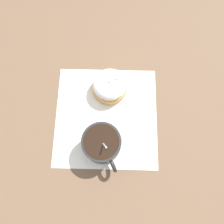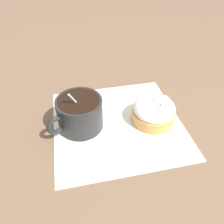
{
  "view_description": "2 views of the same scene",
  "coord_description": "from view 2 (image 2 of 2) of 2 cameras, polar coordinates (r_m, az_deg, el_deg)",
  "views": [
    {
      "loc": [
        0.15,
        0.03,
        0.56
      ],
      "look_at": [
        -0.0,
        0.01,
        0.04
      ],
      "focal_mm": 35.0,
      "sensor_mm": 36.0,
      "label": 1
    },
    {
      "loc": [
        0.05,
        0.34,
        0.33
      ],
      "look_at": [
        0.01,
        0.0,
        0.04
      ],
      "focal_mm": 35.0,
      "sensor_mm": 36.0,
      "label": 2
    }
  ],
  "objects": [
    {
      "name": "ground_plane",
      "position": [
        0.48,
        1.44,
        -2.94
      ],
      "size": [
        3.0,
        3.0,
        0.0
      ],
      "primitive_type": "plane",
      "color": "brown"
    },
    {
      "name": "paper_napkin",
      "position": [
        0.47,
        1.45,
        -2.81
      ],
      "size": [
        0.3,
        0.29,
        0.0
      ],
      "color": "white",
      "rests_on": "ground_plane"
    },
    {
      "name": "coffee_cup",
      "position": [
        0.44,
        -8.51,
        -0.4
      ],
      "size": [
        0.11,
        0.09,
        0.09
      ],
      "color": "black",
      "rests_on": "paper_napkin"
    },
    {
      "name": "frosted_pastry",
      "position": [
        0.47,
        11.03,
        -0.07
      ],
      "size": [
        0.09,
        0.09,
        0.06
      ],
      "color": "#D19347",
      "rests_on": "paper_napkin"
    }
  ]
}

